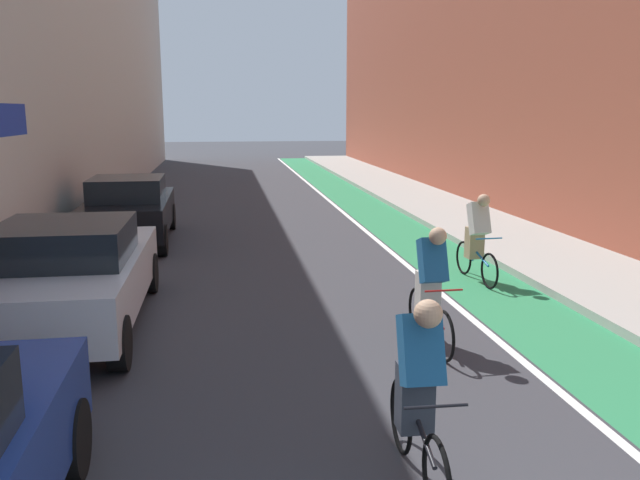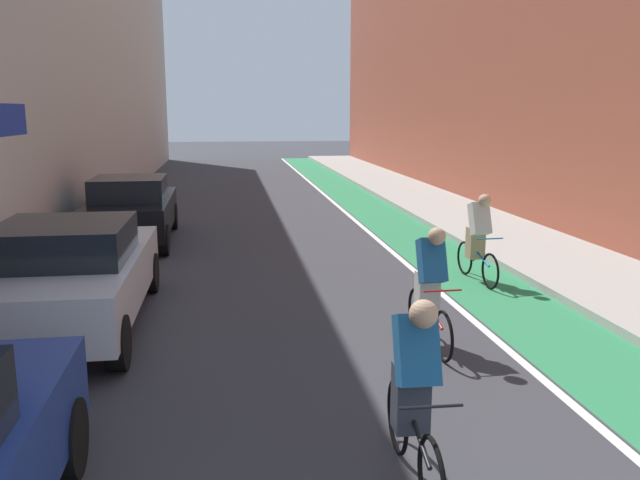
% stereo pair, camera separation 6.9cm
% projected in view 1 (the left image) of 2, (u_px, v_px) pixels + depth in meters
% --- Properties ---
extents(ground_plane, '(94.80, 94.80, 0.00)m').
position_uv_depth(ground_plane, '(261.00, 219.00, 18.45)').
color(ground_plane, '#38383D').
extents(bike_lane_paint, '(1.60, 43.09, 0.00)m').
position_uv_depth(bike_lane_paint, '(364.00, 206.00, 20.89)').
color(bike_lane_paint, '#2D8451').
rests_on(bike_lane_paint, ground).
extents(lane_divider_stripe, '(0.12, 43.09, 0.00)m').
position_uv_depth(lane_divider_stripe, '(336.00, 207.00, 20.76)').
color(lane_divider_stripe, white).
rests_on(lane_divider_stripe, ground).
extents(sidewalk_right, '(2.71, 43.09, 0.14)m').
position_uv_depth(sidewalk_right, '(429.00, 202.00, 21.19)').
color(sidewalk_right, '#A8A59E').
rests_on(sidewalk_right, ground).
extents(building_facade_left, '(4.15, 43.09, 11.61)m').
position_uv_depth(building_facade_left, '(39.00, 9.00, 18.37)').
color(building_facade_left, '#B2ADA3').
rests_on(building_facade_left, ground).
extents(building_facade_right, '(2.40, 39.09, 11.36)m').
position_uv_depth(building_facade_right, '(488.00, 31.00, 22.41)').
color(building_facade_right, '#9E4C38').
rests_on(building_facade_right, ground).
extents(parked_sedan_white, '(1.99, 4.51, 1.53)m').
position_uv_depth(parked_sedan_white, '(69.00, 274.00, 9.00)').
color(parked_sedan_white, silver).
rests_on(parked_sedan_white, ground).
extents(parked_sedan_black, '(1.90, 4.31, 1.53)m').
position_uv_depth(parked_sedan_black, '(129.00, 209.00, 14.95)').
color(parked_sedan_black, black).
rests_on(parked_sedan_black, ground).
extents(cyclist_lead, '(0.48, 1.72, 1.62)m').
position_uv_depth(cyclist_lead, '(418.00, 385.00, 5.20)').
color(cyclist_lead, black).
rests_on(cyclist_lead, ground).
extents(cyclist_mid, '(0.48, 1.68, 1.60)m').
position_uv_depth(cyclist_mid, '(431.00, 283.00, 8.33)').
color(cyclist_mid, black).
rests_on(cyclist_mid, ground).
extents(cyclist_trailing, '(0.48, 1.67, 1.59)m').
position_uv_depth(cyclist_trailing, '(477.00, 237.00, 11.55)').
color(cyclist_trailing, black).
rests_on(cyclist_trailing, ground).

